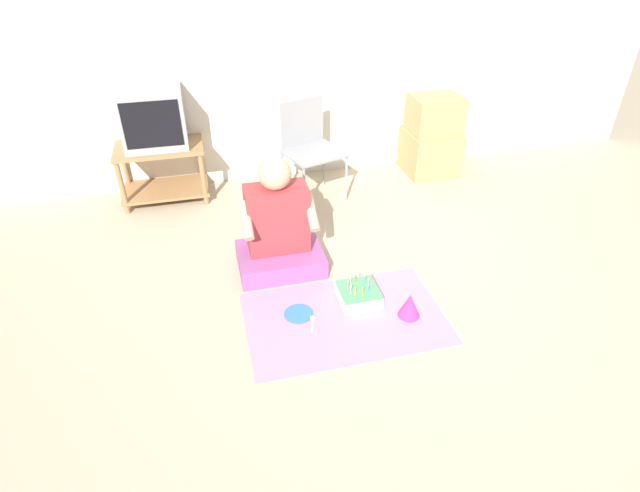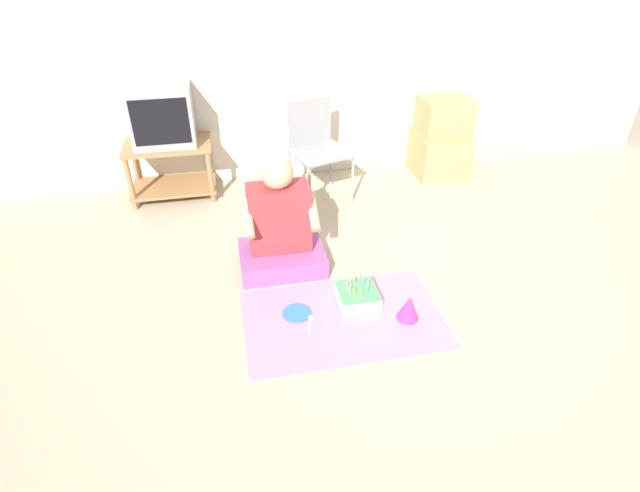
# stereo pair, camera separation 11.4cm
# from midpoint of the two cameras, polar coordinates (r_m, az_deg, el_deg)

# --- Properties ---
(ground_plane) EXTENTS (16.00, 16.00, 0.00)m
(ground_plane) POSITION_cam_midpoint_polar(r_m,az_deg,el_deg) (3.21, 12.18, -7.80)
(ground_plane) COLOR tan
(wall_back) EXTENTS (6.40, 0.06, 2.55)m
(wall_back) POSITION_cam_midpoint_polar(r_m,az_deg,el_deg) (4.57, 3.15, 23.49)
(wall_back) COLOR beige
(wall_back) RESTS_ON ground_plane
(tv_stand) EXTENTS (0.72, 0.44, 0.49)m
(tv_stand) POSITION_cam_midpoint_polar(r_m,az_deg,el_deg) (4.50, -15.98, 8.90)
(tv_stand) COLOR #997047
(tv_stand) RESTS_ON ground_plane
(tv) EXTENTS (0.50, 0.39, 0.46)m
(tv) POSITION_cam_midpoint_polar(r_m,az_deg,el_deg) (4.36, -16.87, 14.04)
(tv) COLOR #99999E
(tv) RESTS_ON tv_stand
(folding_chair) EXTENTS (0.56, 0.52, 0.83)m
(folding_chair) POSITION_cam_midpoint_polar(r_m,az_deg,el_deg) (4.27, 0.32, 11.67)
(folding_chair) COLOR gray
(folding_chair) RESTS_ON ground_plane
(cardboard_box_stack) EXTENTS (0.47, 0.47, 0.73)m
(cardboard_box_stack) POSITION_cam_midpoint_polar(r_m,az_deg,el_deg) (4.88, 14.35, 11.68)
(cardboard_box_stack) COLOR tan
(cardboard_box_stack) RESTS_ON ground_plane
(person_seated) EXTENTS (0.58, 0.43, 0.89)m
(person_seated) POSITION_cam_midpoint_polar(r_m,az_deg,el_deg) (3.41, -3.62, 2.03)
(person_seated) COLOR #8C4C8C
(person_seated) RESTS_ON ground_plane
(party_cloth) EXTENTS (1.22, 0.77, 0.01)m
(party_cloth) POSITION_cam_midpoint_polar(r_m,az_deg,el_deg) (3.12, 3.67, -8.30)
(party_cloth) COLOR pink
(party_cloth) RESTS_ON ground_plane
(birthday_cake) EXTENTS (0.25, 0.25, 0.16)m
(birthday_cake) POSITION_cam_midpoint_polar(r_m,az_deg,el_deg) (3.22, 5.33, -5.72)
(birthday_cake) COLOR #F4E0C6
(birthday_cake) RESTS_ON party_cloth
(party_hat_blue) EXTENTS (0.14, 0.14, 0.15)m
(party_hat_blue) POSITION_cam_midpoint_polar(r_m,az_deg,el_deg) (3.13, 11.10, -7.01)
(party_hat_blue) COLOR #CC338C
(party_hat_blue) RESTS_ON party_cloth
(paper_plate) EXTENTS (0.18, 0.18, 0.01)m
(paper_plate) POSITION_cam_midpoint_polar(r_m,az_deg,el_deg) (3.15, -1.64, -7.68)
(paper_plate) COLOR blue
(paper_plate) RESTS_ON party_cloth
(plastic_spoon_near) EXTENTS (0.06, 0.14, 0.01)m
(plastic_spoon_near) POSITION_cam_midpoint_polar(r_m,az_deg,el_deg) (3.10, -0.02, -8.42)
(plastic_spoon_near) COLOR white
(plastic_spoon_near) RESTS_ON party_cloth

